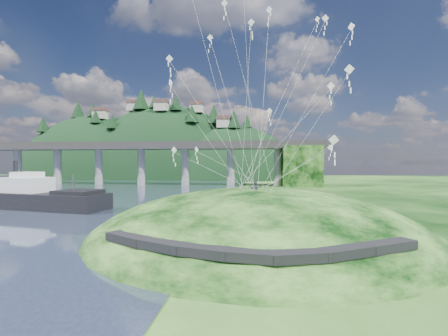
# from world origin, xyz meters

# --- Properties ---
(ground) EXTENTS (320.00, 320.00, 0.00)m
(ground) POSITION_xyz_m (0.00, 0.00, 0.00)
(ground) COLOR black
(ground) RESTS_ON ground
(grass_hill) EXTENTS (36.00, 32.00, 13.00)m
(grass_hill) POSITION_xyz_m (8.00, 2.00, -1.50)
(grass_hill) COLOR black
(grass_hill) RESTS_ON ground
(footpath) EXTENTS (22.29, 5.84, 0.83)m
(footpath) POSITION_xyz_m (7.46, -9.74, 2.08)
(footpath) COLOR black
(footpath) RESTS_ON ground
(bridge) EXTENTS (160.00, 11.00, 15.00)m
(bridge) POSITION_xyz_m (-26.46, 70.07, 9.70)
(bridge) COLOR #2D2B2B
(bridge) RESTS_ON ground
(far_ridge) EXTENTS (153.00, 70.00, 94.50)m
(far_ridge) POSITION_xyz_m (-43.58, 122.17, -7.44)
(far_ridge) COLOR black
(far_ridge) RESTS_ON ground
(work_barge) EXTENTS (23.45, 9.86, 7.96)m
(work_barge) POSITION_xyz_m (-27.84, 16.48, 1.99)
(work_barge) COLOR black
(work_barge) RESTS_ON ground
(wooden_dock) EXTENTS (12.45, 6.28, 0.90)m
(wooden_dock) POSITION_xyz_m (-4.19, 7.25, 0.39)
(wooden_dock) COLOR #3C2E18
(wooden_dock) RESTS_ON ground
(kite_flyers) EXTENTS (0.92, 1.68, 1.75)m
(kite_flyers) POSITION_xyz_m (7.72, 0.95, 5.82)
(kite_flyers) COLOR #23262E
(kite_flyers) RESTS_ON ground
(kite_swarm) EXTENTS (20.81, 17.06, 19.81)m
(kite_swarm) POSITION_xyz_m (7.75, 2.46, 17.47)
(kite_swarm) COLOR white
(kite_swarm) RESTS_ON ground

